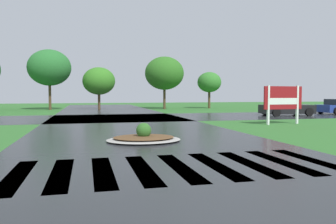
# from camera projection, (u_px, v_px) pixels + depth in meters

# --- Properties ---
(asphalt_roadway) EXTENTS (9.33, 80.00, 0.01)m
(asphalt_roadway) POSITION_uv_depth(u_px,v_px,m) (140.00, 136.00, 13.94)
(asphalt_roadway) COLOR #232628
(asphalt_roadway) RESTS_ON ground
(asphalt_cross_road) EXTENTS (90.00, 8.40, 0.01)m
(asphalt_cross_road) POSITION_uv_depth(u_px,v_px,m) (117.00, 118.00, 24.17)
(asphalt_cross_road) COLOR #232628
(asphalt_cross_road) RESTS_ON ground
(crosswalk_stripes) EXTENTS (7.65, 3.21, 0.01)m
(crosswalk_stripes) POSITION_uv_depth(u_px,v_px,m) (180.00, 167.00, 7.96)
(crosswalk_stripes) COLOR white
(crosswalk_stripes) RESTS_ON ground
(estate_billboard) EXTENTS (2.56, 0.33, 2.22)m
(estate_billboard) POSITION_uv_depth(u_px,v_px,m) (283.00, 99.00, 19.12)
(estate_billboard) COLOR white
(estate_billboard) RESTS_ON ground
(median_island) EXTENTS (2.74, 2.24, 0.68)m
(median_island) POSITION_uv_depth(u_px,v_px,m) (144.00, 138.00, 12.29)
(median_island) COLOR #9E9B93
(median_island) RESTS_ON ground
(car_dark_suv) EXTENTS (4.15, 2.26, 1.39)m
(car_dark_suv) POSITION_uv_depth(u_px,v_px,m) (286.00, 108.00, 26.60)
(car_dark_suv) COLOR black
(car_dark_suv) RESTS_ON ground
(background_treeline) EXTENTS (34.78, 5.72, 6.50)m
(background_treeline) POSITION_uv_depth(u_px,v_px,m) (48.00, 73.00, 35.75)
(background_treeline) COLOR #4C3823
(background_treeline) RESTS_ON ground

